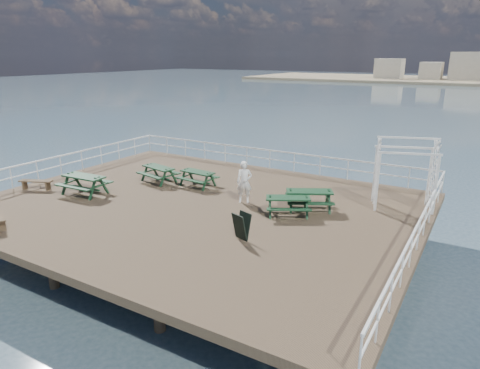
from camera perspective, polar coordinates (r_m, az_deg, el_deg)
name	(u,v)px	position (r m, az deg, el deg)	size (l,w,h in m)	color
ground	(198,207)	(18.50, -5.66, -3.02)	(18.00, 14.00, 0.30)	brown
railing	(228,171)	(20.25, -1.64, 1.87)	(17.77, 13.76, 1.10)	silver
picnic_table_a	(198,175)	(20.80, -5.68, 1.23)	(1.81, 1.51, 0.83)	#143820
picnic_table_b	(159,171)	(21.79, -10.81, 1.80)	(2.05, 1.78, 0.87)	#143820
picnic_table_c	(309,196)	(17.79, 9.23, -1.49)	(2.36, 2.21, 0.91)	#143820
picnic_table_d	(84,181)	(20.74, -20.08, 0.49)	(2.11, 1.74, 0.98)	#143820
picnic_table_e	(288,202)	(17.08, 6.43, -2.32)	(2.18, 2.05, 0.84)	#143820
flat_bench_near	(36,183)	(22.40, -25.57, 0.23)	(1.57, 0.98, 0.45)	brown
trellis_arbor	(404,177)	(18.79, 21.05, 0.94)	(2.69, 1.99, 2.99)	silver
sandwich_board	(242,226)	(14.79, 0.21, -5.62)	(0.69, 0.60, 0.96)	black
person	(244,182)	(18.30, 0.58, 0.33)	(0.66, 0.43, 1.81)	white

